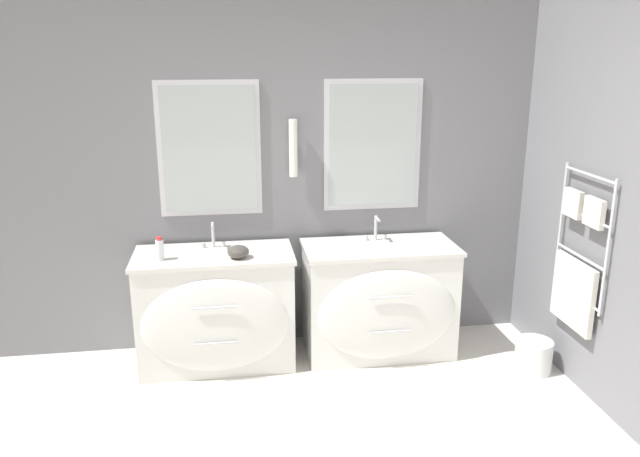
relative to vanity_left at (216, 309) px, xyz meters
The scene contains 9 objects.
wall_back 1.12m from the vanity_left, 32.45° to the left, with size 5.20×0.14×2.60m.
wall_right 2.70m from the vanity_left, 19.83° to the right, with size 0.13×4.30×2.60m.
vanity_left is the anchor object (origin of this frame).
vanity_right 1.18m from the vanity_left, ahead, with size 1.10×0.60×0.82m.
faucet_left 0.52m from the vanity_left, 90.00° to the left, with size 0.17×0.12×0.18m.
faucet_right 1.29m from the vanity_left, ahead, with size 0.17×0.12×0.18m.
toiletry_bottle 0.59m from the vanity_left, behind, with size 0.05×0.05×0.16m.
amenity_bowl 0.48m from the vanity_left, 28.22° to the right, with size 0.15×0.15×0.09m.
waste_bin 2.25m from the vanity_left, 11.15° to the right, with size 0.26×0.26×0.23m.
Camera 1 is at (-0.46, -2.24, 2.17)m, focal length 35.00 mm.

